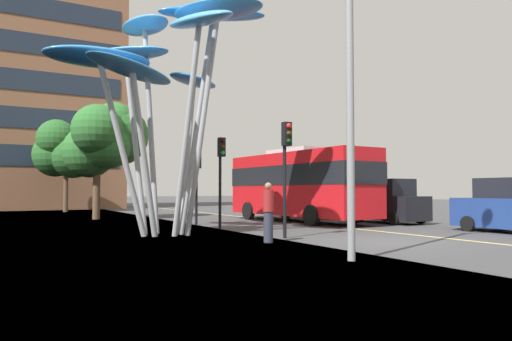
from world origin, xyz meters
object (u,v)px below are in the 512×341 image
Objects in this scene: leaf_sculpture at (165,55)px; pedestrian at (268,212)px; red_bus at (299,182)px; car_parked_far at (319,201)px; car_parked_mid at (389,203)px; traffic_light_island_mid at (197,171)px; traffic_light_kerb_near at (286,154)px; street_lamp at (362,19)px; traffic_light_kerb_far at (221,163)px.

leaf_sculpture is 4.75× the size of pedestrian.
red_bus is 2.17× the size of car_parked_far.
car_parked_mid is at bearing 26.29° from pedestrian.
leaf_sculpture is at bearing -125.09° from traffic_light_island_mid.
traffic_light_island_mid is at bearing 54.91° from leaf_sculpture.
traffic_light_kerb_near is 0.43× the size of street_lamp.
traffic_light_kerb_near is at bearing -131.21° from car_parked_far.
traffic_light_kerb_far is (-5.37, -2.14, 0.73)m from red_bus.
car_parked_far is at bearing 91.86° from car_parked_mid.
pedestrian is (-9.49, -10.32, -0.02)m from car_parked_far.
traffic_light_island_mid is 8.35m from pedestrian.
red_bus is 4.58m from car_parked_mid.
traffic_light_island_mid is 12.79m from street_lamp.
leaf_sculpture is at bearing 105.02° from street_lamp.
traffic_light_kerb_far is 9.94m from car_parked_far.
car_parked_mid is (8.50, 3.96, -1.82)m from traffic_light_kerb_near.
pedestrian is at bearing 91.42° from street_lamp.
traffic_light_kerb_far is 2.59m from traffic_light_island_mid.
traffic_light_kerb_near reaches higher than traffic_light_kerb_far.
car_parked_mid is 13.93m from street_lamp.
street_lamp is at bearing -136.75° from car_parked_mid.
traffic_light_island_mid is at bearing 83.65° from pedestrian.
traffic_light_island_mid is 0.89× the size of car_parked_mid.
red_bus is 1.08× the size of street_lamp.
traffic_light_kerb_near is 0.87× the size of car_parked_far.
leaf_sculpture is at bearing -155.59° from red_bus.
traffic_light_kerb_near is 2.37m from pedestrian.
traffic_light_kerb_far is at bearing 92.71° from traffic_light_kerb_near.
street_lamp is (-9.57, -9.00, 4.64)m from car_parked_mid.
red_bus is at bearing 24.41° from leaf_sculpture.
traffic_light_kerb_near reaches higher than red_bus.
traffic_light_island_mid is at bearing 158.94° from car_parked_mid.
traffic_light_kerb_far is 0.99× the size of car_parked_mid.
red_bus is 2.50× the size of traffic_light_kerb_near.
street_lamp is 6.32m from pedestrian.
leaf_sculpture is 5.12m from traffic_light_kerb_far.
leaf_sculpture reaches higher than traffic_light_kerb_near.
traffic_light_kerb_far is at bearing 85.08° from street_lamp.
traffic_light_island_mid is at bearing 175.39° from red_bus.
red_bus is 5.83m from traffic_light_kerb_far.
car_parked_mid is at bearing 4.24° from leaf_sculpture.
traffic_light_kerb_near is 1.02× the size of traffic_light_kerb_far.
traffic_light_kerb_near reaches higher than car_parked_far.
car_parked_far is at bearing 47.40° from pedestrian.
traffic_light_kerb_near is 7.35m from traffic_light_island_mid.
traffic_light_kerb_near is 4.76m from traffic_light_kerb_far.
traffic_light_kerb_near is 9.55m from car_parked_mid.
traffic_light_island_mid is 0.77× the size of car_parked_far.
traffic_light_kerb_near reaches higher than car_parked_mid.
traffic_light_island_mid is at bearing 92.08° from traffic_light_kerb_near.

